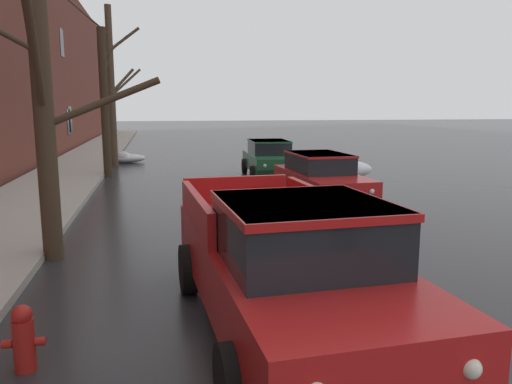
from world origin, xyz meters
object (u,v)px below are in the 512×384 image
object	(u,v)px
sedan_green_parked_kerbside_mid	(269,158)
bare_tree_mid_block	(105,100)
bare_tree_far_down_block	(112,84)
pickup_truck_red_approaching_near_lane	(285,265)
bare_tree_second_along_sidewalk	(46,111)
sedan_red_parked_kerbside_close	(321,177)
fire_hydrant	(24,338)

from	to	relation	value
sedan_green_parked_kerbside_mid	bare_tree_mid_block	bearing A→B (deg)	167.63
bare_tree_far_down_block	pickup_truck_red_approaching_near_lane	world-z (taller)	bare_tree_far_down_block
bare_tree_second_along_sidewalk	sedan_red_parked_kerbside_close	xyz separation A→B (m)	(6.34, 4.02, -1.88)
bare_tree_mid_block	sedan_green_parked_kerbside_mid	xyz separation A→B (m)	(6.20, -1.36, -2.19)
bare_tree_second_along_sidewalk	bare_tree_mid_block	xyz separation A→B (m)	(-0.04, 10.98, 0.32)
bare_tree_second_along_sidewalk	pickup_truck_red_approaching_near_lane	size ratio (longest dim) A/B	0.94
pickup_truck_red_approaching_near_lane	bare_tree_mid_block	bearing A→B (deg)	102.61
bare_tree_mid_block	pickup_truck_red_approaching_near_lane	xyz separation A→B (m)	(3.29, -14.73, -2.06)
bare_tree_second_along_sidewalk	sedan_green_parked_kerbside_mid	size ratio (longest dim) A/B	1.22
sedan_red_parked_kerbside_close	bare_tree_mid_block	bearing A→B (deg)	132.49
bare_tree_far_down_block	fire_hydrant	xyz separation A→B (m)	(0.43, -18.43, -3.37)
bare_tree_mid_block	pickup_truck_red_approaching_near_lane	world-z (taller)	bare_tree_mid_block
sedan_red_parked_kerbside_close	fire_hydrant	world-z (taller)	sedan_red_parked_kerbside_close
pickup_truck_red_approaching_near_lane	sedan_green_parked_kerbside_mid	size ratio (longest dim) A/B	1.30
bare_tree_mid_block	sedan_green_parked_kerbside_mid	distance (m)	6.71
bare_tree_mid_block	bare_tree_far_down_block	distance (m)	3.57
bare_tree_mid_block	pickup_truck_red_approaching_near_lane	distance (m)	15.23
sedan_red_parked_kerbside_close	fire_hydrant	xyz separation A→B (m)	(-5.91, -7.98, -0.40)
bare_tree_mid_block	sedan_red_parked_kerbside_close	bearing A→B (deg)	-47.51
fire_hydrant	bare_tree_far_down_block	bearing A→B (deg)	91.32
bare_tree_far_down_block	sedan_red_parked_kerbside_close	world-z (taller)	bare_tree_far_down_block
bare_tree_far_down_block	sedan_green_parked_kerbside_mid	bearing A→B (deg)	-38.17
bare_tree_mid_block	bare_tree_second_along_sidewalk	bearing A→B (deg)	-89.80
sedan_green_parked_kerbside_mid	fire_hydrant	bearing A→B (deg)	-112.88
bare_tree_second_along_sidewalk	pickup_truck_red_approaching_near_lane	xyz separation A→B (m)	(3.25, -3.75, -1.75)
sedan_green_parked_kerbside_mid	pickup_truck_red_approaching_near_lane	bearing A→B (deg)	-102.25
bare_tree_mid_block	fire_hydrant	xyz separation A→B (m)	(0.46, -14.95, -2.59)
pickup_truck_red_approaching_near_lane	fire_hydrant	size ratio (longest dim) A/B	7.60
bare_tree_second_along_sidewalk	fire_hydrant	distance (m)	4.59
pickup_truck_red_approaching_near_lane	fire_hydrant	world-z (taller)	pickup_truck_red_approaching_near_lane
bare_tree_second_along_sidewalk	sedan_red_parked_kerbside_close	distance (m)	7.74
bare_tree_mid_block	sedan_red_parked_kerbside_close	size ratio (longest dim) A/B	1.33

